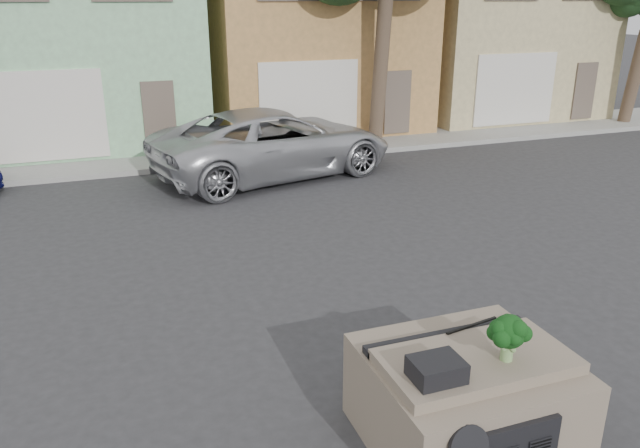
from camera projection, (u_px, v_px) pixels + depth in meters
ground_plane at (352, 313)px, 9.34m from camera, size 120.00×120.00×0.00m
sidewalk at (216, 153)px, 18.58m from camera, size 40.00×3.00×0.15m
townhouse_mint at (75, 19)px, 19.70m from camera, size 7.20×8.20×7.55m
townhouse_tan at (300, 17)px, 22.12m from camera, size 7.20×8.20×7.55m
townhouse_beige at (480, 15)px, 24.53m from camera, size 7.20×8.20×7.55m
silver_pickup at (275, 175)px, 16.51m from camera, size 6.86×4.31×1.77m
tree_near at (383, 4)px, 18.13m from camera, size 4.40×4.00×8.50m
car_dashboard at (464, 395)px, 6.50m from camera, size 2.00×1.80×1.12m
instrument_hump at (437, 369)px, 5.78m from camera, size 0.48×0.38×0.20m
wiper_arm at (472, 325)px, 6.73m from camera, size 0.69×0.15×0.02m
broccoli at (508, 338)px, 6.04m from camera, size 0.51×0.51×0.49m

